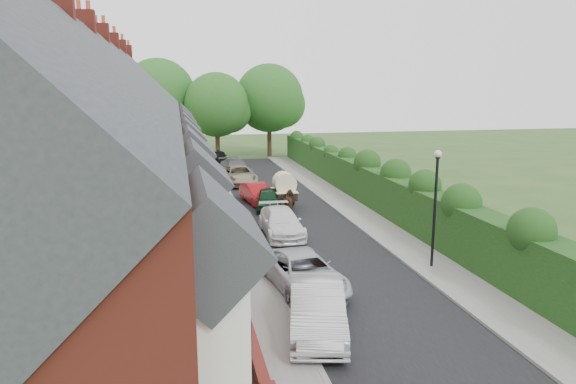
{
  "coord_description": "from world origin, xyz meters",
  "views": [
    {
      "loc": [
        -7.11,
        -15.36,
        7.72
      ],
      "look_at": [
        -1.47,
        10.97,
        2.2
      ],
      "focal_mm": 32.0,
      "sensor_mm": 36.0,
      "label": 1
    }
  ],
  "objects_px": {
    "car_silver_b": "(304,272)",
    "car_white": "(281,222)",
    "car_silver_a": "(317,308)",
    "horse": "(291,203)",
    "car_grey": "(236,168)",
    "horse_cart": "(284,188)",
    "car_black": "(219,156)",
    "lamppost": "(436,194)",
    "car_red": "(257,194)",
    "car_beige": "(239,175)",
    "car_green": "(269,199)"
  },
  "relations": [
    {
      "from": "horse",
      "to": "car_beige",
      "type": "bearing_deg",
      "value": -81.03
    },
    {
      "from": "car_green",
      "to": "car_grey",
      "type": "xyz_separation_m",
      "value": [
        -0.67,
        13.2,
        0.05
      ]
    },
    {
      "from": "car_beige",
      "to": "car_grey",
      "type": "xyz_separation_m",
      "value": [
        0.16,
        3.91,
        -0.01
      ]
    },
    {
      "from": "lamppost",
      "to": "car_silver_b",
      "type": "relative_size",
      "value": 1.02
    },
    {
      "from": "car_silver_a",
      "to": "car_white",
      "type": "xyz_separation_m",
      "value": [
        1.03,
        11.0,
        -0.1
      ]
    },
    {
      "from": "car_silver_a",
      "to": "car_silver_b",
      "type": "height_order",
      "value": "car_silver_a"
    },
    {
      "from": "car_red",
      "to": "horse_cart",
      "type": "xyz_separation_m",
      "value": [
        1.53,
        -1.7,
        0.68
      ]
    },
    {
      "from": "car_green",
      "to": "car_red",
      "type": "distance_m",
      "value": 2.05
    },
    {
      "from": "car_green",
      "to": "car_black",
      "type": "relative_size",
      "value": 1.05
    },
    {
      "from": "car_silver_a",
      "to": "car_red",
      "type": "distance_m",
      "value": 18.82
    },
    {
      "from": "car_silver_a",
      "to": "car_black",
      "type": "height_order",
      "value": "car_silver_a"
    },
    {
      "from": "car_grey",
      "to": "car_white",
      "type": "bearing_deg",
      "value": -99.48
    },
    {
      "from": "car_silver_b",
      "to": "car_grey",
      "type": "bearing_deg",
      "value": 81.97
    },
    {
      "from": "car_silver_b",
      "to": "horse",
      "type": "relative_size",
      "value": 2.89
    },
    {
      "from": "car_silver_a",
      "to": "horse",
      "type": "distance_m",
      "value": 15.4
    },
    {
      "from": "lamppost",
      "to": "car_black",
      "type": "xyz_separation_m",
      "value": [
        -6.4,
        33.97,
        -2.65
      ]
    },
    {
      "from": "car_silver_a",
      "to": "car_silver_b",
      "type": "relative_size",
      "value": 0.95
    },
    {
      "from": "car_white",
      "to": "car_black",
      "type": "relative_size",
      "value": 1.27
    },
    {
      "from": "car_grey",
      "to": "horse_cart",
      "type": "relative_size",
      "value": 1.53
    },
    {
      "from": "car_green",
      "to": "lamppost",
      "type": "bearing_deg",
      "value": -57.98
    },
    {
      "from": "lamppost",
      "to": "car_red",
      "type": "bearing_deg",
      "value": 111.05
    },
    {
      "from": "car_white",
      "to": "car_green",
      "type": "xyz_separation_m",
      "value": [
        0.37,
        5.8,
        -0.02
      ]
    },
    {
      "from": "car_silver_b",
      "to": "car_white",
      "type": "bearing_deg",
      "value": 77.93
    },
    {
      "from": "lamppost",
      "to": "horse",
      "type": "xyz_separation_m",
      "value": [
        -3.93,
        10.6,
        -2.56
      ]
    },
    {
      "from": "horse",
      "to": "horse_cart",
      "type": "xyz_separation_m",
      "value": [
        0.0,
        1.9,
        0.6
      ]
    },
    {
      "from": "car_white",
      "to": "horse",
      "type": "relative_size",
      "value": 2.74
    },
    {
      "from": "car_white",
      "to": "car_beige",
      "type": "height_order",
      "value": "car_beige"
    },
    {
      "from": "car_silver_a",
      "to": "car_red",
      "type": "bearing_deg",
      "value": 100.1
    },
    {
      "from": "car_beige",
      "to": "lamppost",
      "type": "bearing_deg",
      "value": -77.58
    },
    {
      "from": "car_white",
      "to": "car_red",
      "type": "height_order",
      "value": "car_white"
    },
    {
      "from": "horse",
      "to": "car_white",
      "type": "bearing_deg",
      "value": 70.23
    },
    {
      "from": "car_beige",
      "to": "horse",
      "type": "xyz_separation_m",
      "value": [
        1.9,
        -10.88,
        0.0
      ]
    },
    {
      "from": "car_silver_a",
      "to": "car_green",
      "type": "bearing_deg",
      "value": 98.18
    },
    {
      "from": "car_silver_b",
      "to": "car_white",
      "type": "distance_m",
      "value": 7.58
    },
    {
      "from": "car_white",
      "to": "car_silver_b",
      "type": "bearing_deg",
      "value": -94.62
    },
    {
      "from": "car_beige",
      "to": "car_silver_b",
      "type": "bearing_deg",
      "value": -93.18
    },
    {
      "from": "car_black",
      "to": "car_silver_b",
      "type": "bearing_deg",
      "value": -87.68
    },
    {
      "from": "lamppost",
      "to": "car_silver_a",
      "type": "distance_m",
      "value": 8.27
    },
    {
      "from": "car_white",
      "to": "car_grey",
      "type": "bearing_deg",
      "value": 91.03
    },
    {
      "from": "lamppost",
      "to": "horse",
      "type": "relative_size",
      "value": 2.94
    },
    {
      "from": "car_white",
      "to": "car_silver_a",
      "type": "bearing_deg",
      "value": -95.24
    },
    {
      "from": "car_beige",
      "to": "horse",
      "type": "bearing_deg",
      "value": -82.88
    },
    {
      "from": "horse",
      "to": "car_grey",
      "type": "bearing_deg",
      "value": -84.22
    },
    {
      "from": "car_silver_b",
      "to": "car_beige",
      "type": "relative_size",
      "value": 0.96
    },
    {
      "from": "car_black",
      "to": "car_white",
      "type": "bearing_deg",
      "value": -86.2
    },
    {
      "from": "car_green",
      "to": "car_black",
      "type": "bearing_deg",
      "value": 103.41
    },
    {
      "from": "car_silver_a",
      "to": "car_grey",
      "type": "bearing_deg",
      "value": 101.56
    },
    {
      "from": "car_black",
      "to": "horse_cart",
      "type": "xyz_separation_m",
      "value": [
        2.47,
        -21.48,
        0.7
      ]
    },
    {
      "from": "car_silver_b",
      "to": "horse_cart",
      "type": "distance_m",
      "value": 13.82
    },
    {
      "from": "car_white",
      "to": "horse_cart",
      "type": "relative_size",
      "value": 1.48
    }
  ]
}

